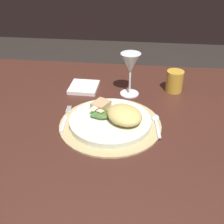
{
  "coord_description": "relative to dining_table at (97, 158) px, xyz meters",
  "views": [
    {
      "loc": [
        0.15,
        -0.82,
        1.27
      ],
      "look_at": [
        0.06,
        0.01,
        0.74
      ],
      "focal_mm": 46.02,
      "sensor_mm": 36.0,
      "label": 1
    }
  ],
  "objects": [
    {
      "name": "bread_piece",
      "position": [
        0.02,
        0.02,
        0.22
      ],
      "size": [
        0.07,
        0.07,
        0.02
      ],
      "primitive_type": "cube",
      "rotation": [
        0.0,
        0.0,
        1.09
      ],
      "color": "tan",
      "rests_on": "dinner_plate"
    },
    {
      "name": "dining_table",
      "position": [
        0.0,
        0.0,
        0.0
      ],
      "size": [
        1.2,
        0.96,
        0.72
      ],
      "color": "#43221A",
      "rests_on": "ground"
    },
    {
      "name": "napkin",
      "position": [
        -0.08,
        0.2,
        0.19
      ],
      "size": [
        0.11,
        0.12,
        0.01
      ],
      "primitive_type": "cube",
      "rotation": [
        0.0,
        0.0,
        -0.02
      ],
      "color": "white",
      "rests_on": "dining_table"
    },
    {
      "name": "spoon",
      "position": [
        0.21,
        -0.02,
        0.19
      ],
      "size": [
        0.03,
        0.14,
        0.01
      ],
      "color": "silver",
      "rests_on": "placemat"
    },
    {
      "name": "dinner_plate",
      "position": [
        0.06,
        -0.04,
        0.2
      ],
      "size": [
        0.27,
        0.27,
        0.02
      ],
      "primitive_type": "cylinder",
      "color": "silver",
      "rests_on": "placemat"
    },
    {
      "name": "amber_tumbler",
      "position": [
        0.28,
        0.23,
        0.23
      ],
      "size": [
        0.07,
        0.07,
        0.09
      ],
      "primitive_type": "cylinder",
      "color": "gold",
      "rests_on": "dining_table"
    },
    {
      "name": "salad_greens",
      "position": [
        0.02,
        -0.03,
        0.22
      ],
      "size": [
        0.08,
        0.07,
        0.03
      ],
      "color": "#415814",
      "rests_on": "dinner_plate"
    },
    {
      "name": "wine_glass",
      "position": [
        0.11,
        0.18,
        0.31
      ],
      "size": [
        0.08,
        0.08,
        0.17
      ],
      "color": "silver",
      "rests_on": "dining_table"
    },
    {
      "name": "placemat",
      "position": [
        0.06,
        -0.04,
        0.19
      ],
      "size": [
        0.34,
        0.34,
        0.01
      ],
      "primitive_type": "cylinder",
      "color": "tan",
      "rests_on": "dining_table"
    },
    {
      "name": "pasta_serving",
      "position": [
        0.1,
        -0.05,
        0.23
      ],
      "size": [
        0.16,
        0.16,
        0.05
      ],
      "primitive_type": "ellipsoid",
      "rotation": [
        0.0,
        0.0,
        5.43
      ],
      "color": "#D6BF6C",
      "rests_on": "dinner_plate"
    },
    {
      "name": "fork",
      "position": [
        -0.1,
        -0.04,
        0.19
      ],
      "size": [
        0.02,
        0.16,
        0.0
      ],
      "color": "silver",
      "rests_on": "placemat"
    }
  ]
}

